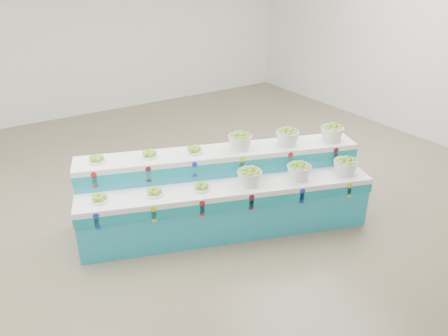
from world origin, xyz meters
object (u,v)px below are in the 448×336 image
Objects in this scene: basket_lower_left at (249,176)px; plate_upper_mid at (149,154)px; basket_upper_right at (332,132)px; display_stand at (224,192)px.

basket_lower_left is 1.39× the size of plate_upper_mid.
plate_upper_mid is at bearing 160.87° from basket_upper_right.
display_stand is 1.11m from plate_upper_mid.
basket_upper_right reaches higher than basket_lower_left.
display_stand is 12.04× the size of basket_upper_right.
display_stand is at bearing -33.31° from plate_upper_mid.
basket_lower_left is at bearing -40.43° from plate_upper_mid.
plate_upper_mid is at bearing 165.82° from display_stand.
plate_upper_mid reaches higher than basket_lower_left.
basket_lower_left is 1.00× the size of basket_upper_right.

